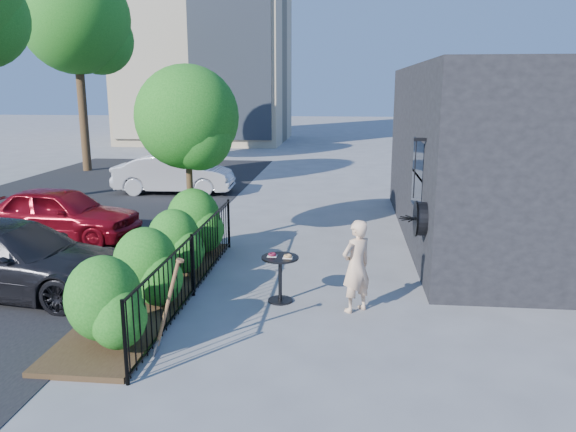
# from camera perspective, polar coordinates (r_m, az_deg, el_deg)

# --- Properties ---
(ground) EXTENTS (120.00, 120.00, 0.00)m
(ground) POSITION_cam_1_polar(r_m,az_deg,el_deg) (9.66, -0.84, -8.41)
(ground) COLOR gray
(ground) RESTS_ON ground
(shop_building) EXTENTS (6.22, 9.00, 4.00)m
(shop_building) POSITION_cam_1_polar(r_m,az_deg,el_deg) (14.22, 24.18, 5.71)
(shop_building) COLOR black
(shop_building) RESTS_ON ground
(fence) EXTENTS (0.05, 6.05, 1.10)m
(fence) POSITION_cam_1_polar(r_m,az_deg,el_deg) (9.76, -9.67, -4.89)
(fence) COLOR black
(fence) RESTS_ON ground
(planting_bed) EXTENTS (1.30, 6.00, 0.08)m
(planting_bed) POSITION_cam_1_polar(r_m,az_deg,el_deg) (10.13, -13.41, -7.50)
(planting_bed) COLOR #382616
(planting_bed) RESTS_ON ground
(shrubs) EXTENTS (1.10, 5.60, 1.24)m
(shrubs) POSITION_cam_1_polar(r_m,az_deg,el_deg) (9.98, -12.87, -3.79)
(shrubs) COLOR #186316
(shrubs) RESTS_ON ground
(patio_tree) EXTENTS (2.20, 2.20, 3.94)m
(patio_tree) POSITION_cam_1_polar(r_m,az_deg,el_deg) (12.17, -9.96, 9.22)
(patio_tree) COLOR #3F2B19
(patio_tree) RESTS_ON ground
(street_tree_far) EXTENTS (4.40, 4.40, 8.28)m
(street_tree_far) POSITION_cam_1_polar(r_m,az_deg,el_deg) (25.51, -20.64, 17.60)
(street_tree_far) COLOR #3F2B19
(street_tree_far) RESTS_ON ground
(cafe_table) EXTENTS (0.62, 0.62, 0.83)m
(cafe_table) POSITION_cam_1_polar(r_m,az_deg,el_deg) (9.37, -0.80, -5.57)
(cafe_table) COLOR black
(cafe_table) RESTS_ON ground
(woman) EXTENTS (0.65, 0.63, 1.51)m
(woman) POSITION_cam_1_polar(r_m,az_deg,el_deg) (8.98, 6.95, -5.08)
(woman) COLOR beige
(woman) RESTS_ON ground
(shovel) EXTENTS (0.48, 0.18, 1.40)m
(shovel) POSITION_cam_1_polar(r_m,az_deg,el_deg) (7.69, -12.32, -9.56)
(shovel) COLOR brown
(shovel) RESTS_ON ground
(car_red) EXTENTS (3.83, 1.82, 1.27)m
(car_red) POSITION_cam_1_polar(r_m,az_deg,el_deg) (14.16, -22.12, 0.24)
(car_red) COLOR maroon
(car_red) RESTS_ON ground
(car_silver) EXTENTS (4.02, 1.55, 1.31)m
(car_silver) POSITION_cam_1_polar(r_m,az_deg,el_deg) (19.33, -11.50, 4.20)
(car_silver) COLOR silver
(car_silver) RESTS_ON ground
(car_darkgrey) EXTENTS (4.46, 2.21, 1.24)m
(car_darkgrey) POSITION_cam_1_polar(r_m,az_deg,el_deg) (10.85, -26.11, -3.89)
(car_darkgrey) COLOR black
(car_darkgrey) RESTS_ON ground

